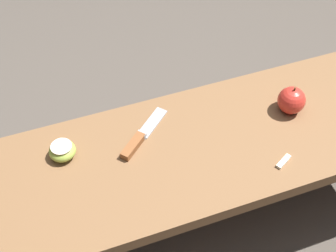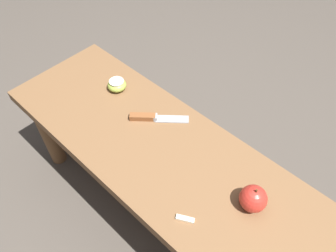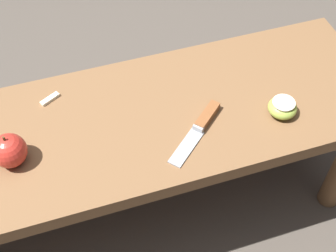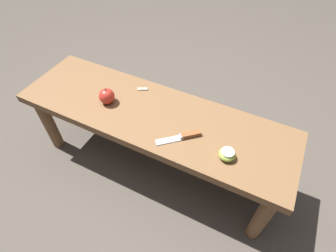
% 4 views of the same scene
% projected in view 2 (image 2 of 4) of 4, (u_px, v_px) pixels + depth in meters
% --- Properties ---
extents(ground_plane, '(8.00, 8.00, 0.00)m').
position_uv_depth(ground_plane, '(178.00, 223.00, 1.33)').
color(ground_plane, '#4C443D').
extents(wooden_bench, '(1.36, 0.41, 0.43)m').
position_uv_depth(wooden_bench, '(180.00, 176.00, 1.05)').
color(wooden_bench, brown).
rests_on(wooden_bench, ground_plane).
extents(knife, '(0.17, 0.15, 0.02)m').
position_uv_depth(knife, '(151.00, 117.00, 1.11)').
color(knife, '#9EA0A5').
rests_on(knife, wooden_bench).
extents(apple_whole, '(0.08, 0.08, 0.09)m').
position_uv_depth(apple_whole, '(253.00, 199.00, 0.88)').
color(apple_whole, red).
rests_on(apple_whole, wooden_bench).
extents(apple_cut, '(0.07, 0.07, 0.04)m').
position_uv_depth(apple_cut, '(117.00, 85.00, 1.20)').
color(apple_cut, '#9EB747').
rests_on(apple_cut, wooden_bench).
extents(apple_slice_near_knife, '(0.05, 0.04, 0.01)m').
position_uv_depth(apple_slice_near_knife, '(185.00, 219.00, 0.88)').
color(apple_slice_near_knife, silver).
rests_on(apple_slice_near_knife, wooden_bench).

